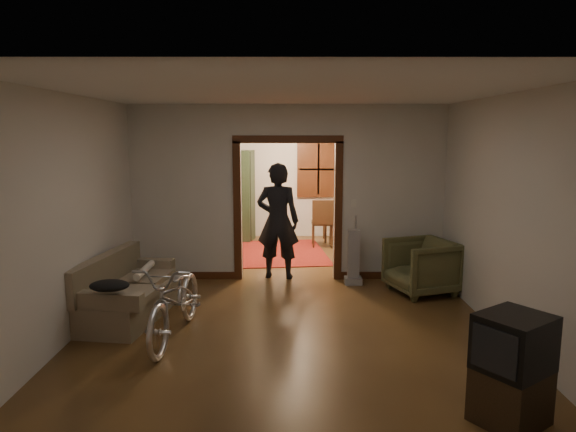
{
  "coord_description": "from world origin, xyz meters",
  "views": [
    {
      "loc": [
        -0.01,
        -7.43,
        2.34
      ],
      "look_at": [
        0.0,
        -0.3,
        1.2
      ],
      "focal_mm": 32.0,
      "sensor_mm": 36.0,
      "label": 1
    }
  ],
  "objects_px": {
    "person": "(278,221)",
    "locker": "(230,196)",
    "sofa": "(131,286)",
    "armchair": "(421,266)",
    "bicycle": "(176,299)",
    "desk": "(345,224)"
  },
  "relations": [
    {
      "from": "person",
      "to": "locker",
      "type": "height_order",
      "value": "locker"
    },
    {
      "from": "sofa",
      "to": "armchair",
      "type": "relative_size",
      "value": 1.98
    },
    {
      "from": "armchair",
      "to": "locker",
      "type": "distance_m",
      "value": 5.1
    },
    {
      "from": "person",
      "to": "bicycle",
      "type": "bearing_deg",
      "value": 73.68
    },
    {
      "from": "armchair",
      "to": "desk",
      "type": "relative_size",
      "value": 0.89
    },
    {
      "from": "sofa",
      "to": "desk",
      "type": "relative_size",
      "value": 1.77
    },
    {
      "from": "sofa",
      "to": "desk",
      "type": "height_order",
      "value": "sofa"
    },
    {
      "from": "bicycle",
      "to": "armchair",
      "type": "height_order",
      "value": "bicycle"
    },
    {
      "from": "locker",
      "to": "sofa",
      "type": "bearing_deg",
      "value": -90.02
    },
    {
      "from": "sofa",
      "to": "armchair",
      "type": "distance_m",
      "value": 4.12
    },
    {
      "from": "person",
      "to": "sofa",
      "type": "bearing_deg",
      "value": 51.42
    },
    {
      "from": "locker",
      "to": "armchair",
      "type": "bearing_deg",
      "value": -41.26
    },
    {
      "from": "armchair",
      "to": "locker",
      "type": "xyz_separation_m",
      "value": [
        -3.24,
        3.9,
        0.59
      ]
    },
    {
      "from": "armchair",
      "to": "locker",
      "type": "relative_size",
      "value": 0.45
    },
    {
      "from": "sofa",
      "to": "locker",
      "type": "bearing_deg",
      "value": 89.37
    },
    {
      "from": "sofa",
      "to": "desk",
      "type": "distance_m",
      "value": 5.78
    },
    {
      "from": "person",
      "to": "armchair",
      "type": "bearing_deg",
      "value": 166.27
    },
    {
      "from": "bicycle",
      "to": "armchair",
      "type": "relative_size",
      "value": 2.01
    },
    {
      "from": "armchair",
      "to": "person",
      "type": "height_order",
      "value": "person"
    },
    {
      "from": "sofa",
      "to": "person",
      "type": "distance_m",
      "value": 2.65
    },
    {
      "from": "locker",
      "to": "desk",
      "type": "distance_m",
      "value": 2.62
    },
    {
      "from": "armchair",
      "to": "desk",
      "type": "xyz_separation_m",
      "value": [
        -0.7,
        3.78,
        -0.04
      ]
    }
  ]
}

